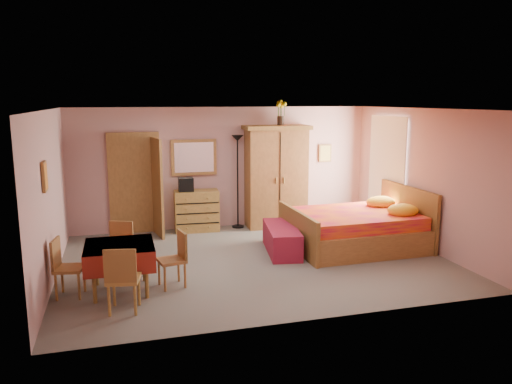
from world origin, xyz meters
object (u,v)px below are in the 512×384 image
object	(u,v)px
bench	(282,239)
wall_mirror	(194,157)
chair_south	(124,278)
dining_table	(120,268)
chair_east	(172,260)
wardrobe	(276,177)
sunflower_vase	(281,113)
chair_west	(69,268)
chest_of_drawers	(197,211)
chair_north	(118,250)
stereo	(186,185)
floor_lamp	(238,182)
bed	(354,219)

from	to	relation	value
bench	wall_mirror	bearing A→B (deg)	120.72
chair_south	dining_table	bearing A→B (deg)	103.82
wall_mirror	chair_east	size ratio (longest dim) A/B	1.16
wardrobe	sunflower_vase	distance (m)	1.38
bench	chair_west	size ratio (longest dim) A/B	1.68
chair_east	chest_of_drawers	bearing A→B (deg)	-26.66
wall_mirror	bench	xyz separation A→B (m)	(1.26, -2.12, -1.31)
bench	chair_north	xyz separation A→B (m)	(-2.89, -0.48, 0.19)
stereo	chair_west	size ratio (longest dim) A/B	0.36
chair_south	chair_west	xyz separation A→B (m)	(-0.73, 0.72, -0.03)
floor_lamp	wardrobe	distance (m)	0.84
wardrobe	sunflower_vase	world-z (taller)	sunflower_vase
bench	dining_table	size ratio (longest dim) A/B	1.47
stereo	chair_east	bearing A→B (deg)	-102.00
chest_of_drawers	chair_south	size ratio (longest dim) A/B	1.02
chest_of_drawers	chair_south	distance (m)	4.12
wall_mirror	floor_lamp	size ratio (longest dim) A/B	0.48
wall_mirror	bed	xyz separation A→B (m)	(2.66, -2.21, -0.99)
chair_east	chair_south	bearing A→B (deg)	124.18
chest_of_drawers	floor_lamp	distance (m)	1.08
wardrobe	sunflower_vase	xyz separation A→B (m)	(0.12, 0.06, 1.37)
chair_north	chair_east	xyz separation A→B (m)	(0.76, -0.71, -0.01)
wall_mirror	floor_lamp	world-z (taller)	floor_lamp
sunflower_vase	bed	bearing A→B (deg)	-67.90
chair_south	chair_east	bearing A→B (deg)	56.11
chest_of_drawers	chair_east	world-z (taller)	chest_of_drawers
floor_lamp	bed	distance (m)	2.73
dining_table	chair_south	bearing A→B (deg)	-87.16
chair_north	chair_west	world-z (taller)	chair_west
wall_mirror	dining_table	bearing A→B (deg)	-115.95
wardrobe	dining_table	world-z (taller)	wardrobe
wardrobe	bench	bearing A→B (deg)	-102.88
wall_mirror	dining_table	xyz separation A→B (m)	(-1.61, -3.30, -1.20)
floor_lamp	chair_west	size ratio (longest dim) A/B	2.38
sunflower_vase	bed	world-z (taller)	sunflower_vase
stereo	chair_west	xyz separation A→B (m)	(-2.08, -3.07, -0.59)
bench	floor_lamp	bearing A→B (deg)	100.11
bed	wall_mirror	bearing A→B (deg)	139.42
stereo	floor_lamp	distance (m)	1.13
sunflower_vase	chair_south	world-z (taller)	sunflower_vase
chest_of_drawers	chair_west	distance (m)	3.85
chest_of_drawers	sunflower_vase	distance (m)	2.76
stereo	dining_table	world-z (taller)	stereo
wardrobe	chair_west	distance (m)	5.09
bench	chair_east	distance (m)	2.45
chair_south	chair_north	size ratio (longest dim) A/B	1.07
wardrobe	dining_table	size ratio (longest dim) A/B	2.29
chair_east	sunflower_vase	bearing A→B (deg)	-52.36
chest_of_drawers	chair_south	xyz separation A→B (m)	(-1.57, -3.81, 0.02)
sunflower_vase	dining_table	world-z (taller)	sunflower_vase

